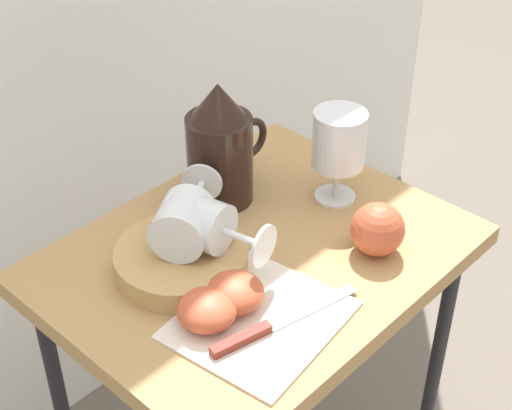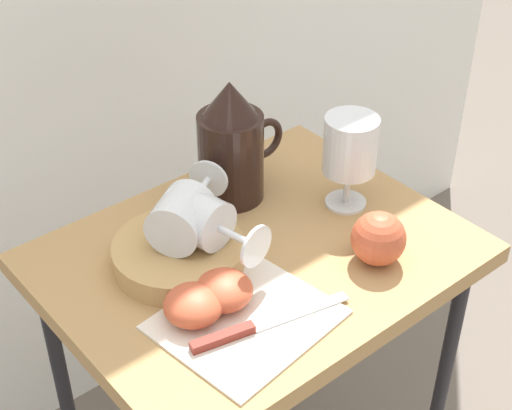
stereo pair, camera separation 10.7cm
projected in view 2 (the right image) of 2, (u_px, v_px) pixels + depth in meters
table at (256, 286)px, 1.16m from camera, size 0.58×0.45×0.67m
linen_napkin at (246, 320)px, 1.00m from camera, size 0.23×0.21×0.00m
basket_tray at (179, 254)px, 1.08m from camera, size 0.18×0.18×0.03m
pitcher at (232, 152)px, 1.18m from camera, size 0.15×0.10×0.20m
wine_glass_upright at (351, 150)px, 1.15m from camera, size 0.08×0.08×0.15m
wine_glass_tipped_near at (183, 216)px, 1.06m from camera, size 0.16×0.13×0.08m
wine_glass_tipped_far at (200, 219)px, 1.06m from camera, size 0.10×0.16×0.07m
apple_half_left at (193, 305)px, 0.99m from camera, size 0.08×0.08×0.04m
apple_half_right at (224, 290)px, 1.01m from camera, size 0.08×0.08×0.04m
apple_whole at (378, 238)px, 1.08m from camera, size 0.08×0.08×0.08m
knife at (248, 329)px, 0.97m from camera, size 0.22×0.06×0.01m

